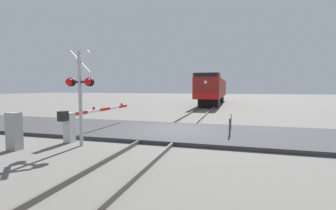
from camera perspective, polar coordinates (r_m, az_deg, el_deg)
name	(u,v)px	position (r m, az deg, el deg)	size (l,w,h in m)	color
ground_plane	(172,133)	(12.08, 0.92, -6.79)	(160.00, 160.00, 0.00)	#605E59
rail_track_left	(158,131)	(12.27, -2.34, -6.26)	(0.08, 80.00, 0.15)	#59544C
rail_track_right	(186,132)	(11.91, 4.28, -6.60)	(0.08, 80.00, 0.15)	#59544C
road_surface	(172,132)	(12.07, 0.92, -6.40)	(36.00, 5.17, 0.17)	#38383A
locomotive	(213,89)	(33.98, 10.78, 3.72)	(2.81, 17.90, 3.89)	black
crossing_signal	(80,88)	(9.87, -20.48, 3.92)	(1.18, 0.33, 3.75)	#ADADB2
crossing_gate	(80,120)	(11.38, -20.37, -3.39)	(0.36, 5.94, 1.36)	silver
utility_cabinet	(14,131)	(10.46, -33.06, -5.31)	(0.44, 0.37, 1.39)	#999993
guard_railing	(230,123)	(11.78, 14.76, -4.22)	(0.08, 2.10, 0.95)	#4C4742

